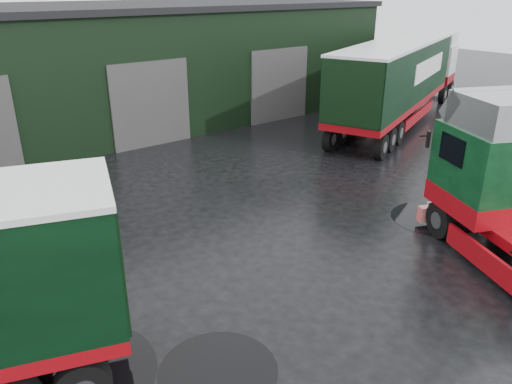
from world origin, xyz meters
The scene contains 8 objects.
ground centered at (0.00, 0.00, 0.00)m, with size 100.00×100.00×0.00m, color black.
warehouse centered at (2.00, 20.00, 3.16)m, with size 32.40×12.40×6.30m.
lorry_right centered at (13.81, 9.00, 2.28)m, with size 3.00×17.32×4.55m, color silver, non-canonical shape.
tree_back_b centered at (10.00, 30.00, 3.75)m, with size 4.40×4.40×7.50m, color black, non-canonical shape.
puddle_0 centered at (-4.19, -0.79, 0.00)m, with size 2.46×2.46×0.01m, color black.
puddle_1 centered at (5.48, 0.73, 0.00)m, with size 2.70×2.70×0.01m, color black.
puddle_2 centered at (-6.59, 0.90, 0.00)m, with size 3.41×3.41×0.01m, color black.
puddle_4 centered at (-5.30, 7.67, 0.00)m, with size 2.60×2.60×0.01m, color black.
Camera 1 is at (-8.48, -7.54, 7.27)m, focal length 35.00 mm.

